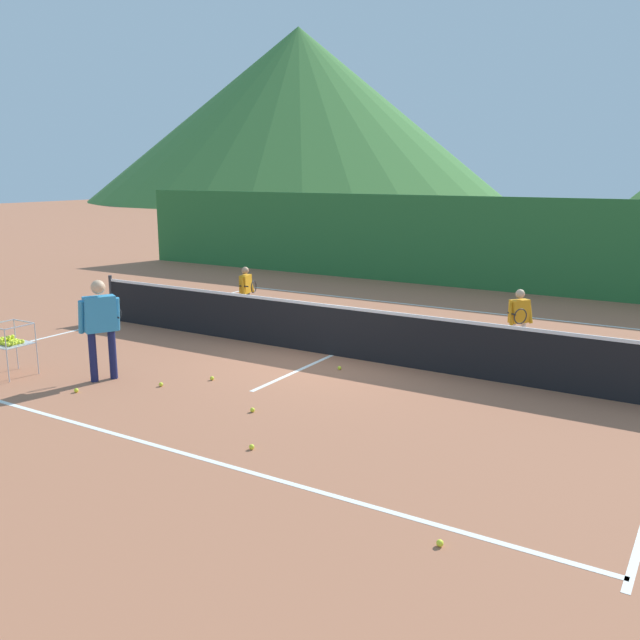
{
  "coord_description": "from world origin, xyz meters",
  "views": [
    {
      "loc": [
        6.24,
        -10.67,
        3.42
      ],
      "look_at": [
        0.33,
        -0.98,
        0.91
      ],
      "focal_mm": 38.11,
      "sensor_mm": 36.0,
      "label": 1
    }
  ],
  "objects_px": {
    "tennis_net": "(332,330)",
    "tennis_ball_5": "(440,543)",
    "student_1": "(519,316)",
    "tennis_ball_4": "(252,447)",
    "tennis_ball_1": "(76,390)",
    "tennis_ball_7": "(212,378)",
    "instructor": "(101,321)",
    "ball_cart": "(10,342)",
    "tennis_ball_6": "(252,410)",
    "tennis_ball_2": "(340,368)",
    "student_0": "(246,288)",
    "tennis_ball_0": "(161,384)"
  },
  "relations": [
    {
      "from": "tennis_net",
      "to": "tennis_ball_2",
      "type": "relative_size",
      "value": 175.83
    },
    {
      "from": "tennis_ball_2",
      "to": "tennis_ball_6",
      "type": "height_order",
      "value": "same"
    },
    {
      "from": "tennis_ball_1",
      "to": "tennis_ball_7",
      "type": "xyz_separation_m",
      "value": [
        1.4,
        1.61,
        0.0
      ]
    },
    {
      "from": "tennis_net",
      "to": "student_1",
      "type": "bearing_deg",
      "value": 32.2
    },
    {
      "from": "tennis_ball_1",
      "to": "tennis_ball_2",
      "type": "bearing_deg",
      "value": 47.91
    },
    {
      "from": "tennis_ball_5",
      "to": "tennis_ball_2",
      "type": "bearing_deg",
      "value": 129.09
    },
    {
      "from": "tennis_ball_6",
      "to": "tennis_ball_5",
      "type": "bearing_deg",
      "value": -28.34
    },
    {
      "from": "student_1",
      "to": "tennis_net",
      "type": "bearing_deg",
      "value": -147.8
    },
    {
      "from": "tennis_ball_0",
      "to": "tennis_ball_7",
      "type": "xyz_separation_m",
      "value": [
        0.49,
        0.69,
        0.0
      ]
    },
    {
      "from": "tennis_net",
      "to": "tennis_ball_5",
      "type": "distance_m",
      "value": 6.74
    },
    {
      "from": "instructor",
      "to": "tennis_ball_5",
      "type": "xyz_separation_m",
      "value": [
        6.7,
        -1.93,
        -0.98
      ]
    },
    {
      "from": "student_1",
      "to": "tennis_ball_7",
      "type": "bearing_deg",
      "value": -132.41
    },
    {
      "from": "tennis_ball_1",
      "to": "tennis_ball_4",
      "type": "xyz_separation_m",
      "value": [
        3.7,
        -0.35,
        0.0
      ]
    },
    {
      "from": "tennis_net",
      "to": "student_0",
      "type": "distance_m",
      "value": 3.83
    },
    {
      "from": "student_0",
      "to": "instructor",
      "type": "bearing_deg",
      "value": -79.83
    },
    {
      "from": "ball_cart",
      "to": "tennis_ball_6",
      "type": "height_order",
      "value": "ball_cart"
    },
    {
      "from": "tennis_ball_0",
      "to": "tennis_ball_4",
      "type": "bearing_deg",
      "value": -24.48
    },
    {
      "from": "student_0",
      "to": "tennis_ball_5",
      "type": "height_order",
      "value": "student_0"
    },
    {
      "from": "tennis_ball_7",
      "to": "tennis_ball_5",
      "type": "bearing_deg",
      "value": -28.92
    },
    {
      "from": "student_0",
      "to": "tennis_ball_5",
      "type": "distance_m",
      "value": 10.36
    },
    {
      "from": "student_0",
      "to": "tennis_ball_5",
      "type": "relative_size",
      "value": 17.95
    },
    {
      "from": "tennis_ball_1",
      "to": "tennis_ball_6",
      "type": "relative_size",
      "value": 1.0
    },
    {
      "from": "student_0",
      "to": "tennis_ball_5",
      "type": "bearing_deg",
      "value": -42.64
    },
    {
      "from": "instructor",
      "to": "student_1",
      "type": "height_order",
      "value": "instructor"
    },
    {
      "from": "tennis_ball_5",
      "to": "tennis_ball_0",
      "type": "bearing_deg",
      "value": 159.06
    },
    {
      "from": "student_1",
      "to": "ball_cart",
      "type": "xyz_separation_m",
      "value": [
        -6.95,
        -5.8,
        -0.17
      ]
    },
    {
      "from": "tennis_ball_0",
      "to": "tennis_ball_2",
      "type": "distance_m",
      "value": 3.06
    },
    {
      "from": "tennis_ball_5",
      "to": "tennis_ball_7",
      "type": "distance_m",
      "value": 5.88
    },
    {
      "from": "tennis_ball_2",
      "to": "tennis_ball_5",
      "type": "bearing_deg",
      "value": -50.91
    },
    {
      "from": "tennis_ball_1",
      "to": "student_0",
      "type": "bearing_deg",
      "value": 100.37
    },
    {
      "from": "student_0",
      "to": "tennis_ball_4",
      "type": "bearing_deg",
      "value": -52.11
    },
    {
      "from": "student_0",
      "to": "tennis_ball_7",
      "type": "distance_m",
      "value": 4.88
    },
    {
      "from": "instructor",
      "to": "student_0",
      "type": "height_order",
      "value": "instructor"
    },
    {
      "from": "student_1",
      "to": "tennis_ball_5",
      "type": "distance_m",
      "value": 7.24
    },
    {
      "from": "tennis_ball_7",
      "to": "tennis_net",
      "type": "bearing_deg",
      "value": 68.88
    },
    {
      "from": "tennis_ball_1",
      "to": "tennis_ball_7",
      "type": "relative_size",
      "value": 1.0
    },
    {
      "from": "instructor",
      "to": "ball_cart",
      "type": "xyz_separation_m",
      "value": [
        -1.52,
        -0.64,
        -0.42
      ]
    },
    {
      "from": "student_0",
      "to": "ball_cart",
      "type": "height_order",
      "value": "student_0"
    },
    {
      "from": "student_1",
      "to": "tennis_ball_4",
      "type": "bearing_deg",
      "value": -104.29
    },
    {
      "from": "tennis_ball_6",
      "to": "tennis_ball_7",
      "type": "xyz_separation_m",
      "value": [
        -1.5,
        0.88,
        0.0
      ]
    },
    {
      "from": "tennis_ball_4",
      "to": "tennis_ball_5",
      "type": "relative_size",
      "value": 1.0
    },
    {
      "from": "tennis_ball_0",
      "to": "tennis_ball_6",
      "type": "distance_m",
      "value": 1.99
    },
    {
      "from": "tennis_net",
      "to": "tennis_ball_7",
      "type": "bearing_deg",
      "value": -111.12
    },
    {
      "from": "student_0",
      "to": "tennis_ball_7",
      "type": "xyz_separation_m",
      "value": [
        2.46,
        -4.16,
        -0.7
      ]
    },
    {
      "from": "ball_cart",
      "to": "student_0",
      "type": "bearing_deg",
      "value": 83.88
    },
    {
      "from": "instructor",
      "to": "tennis_ball_1",
      "type": "relative_size",
      "value": 24.73
    },
    {
      "from": "ball_cart",
      "to": "tennis_ball_2",
      "type": "xyz_separation_m",
      "value": [
        4.59,
        3.18,
        -0.55
      ]
    },
    {
      "from": "student_0",
      "to": "tennis_ball_2",
      "type": "relative_size",
      "value": 17.95
    },
    {
      "from": "tennis_net",
      "to": "tennis_ball_4",
      "type": "bearing_deg",
      "value": -72.38
    },
    {
      "from": "student_0",
      "to": "ball_cart",
      "type": "bearing_deg",
      "value": -96.12
    }
  ]
}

